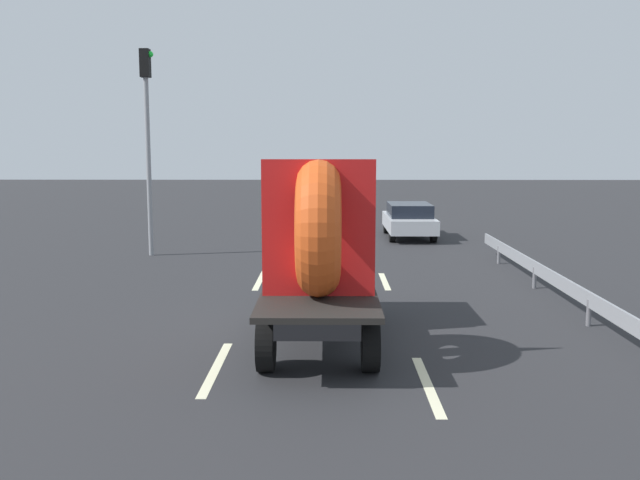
% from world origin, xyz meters
% --- Properties ---
extents(ground_plane, '(120.00, 120.00, 0.00)m').
position_xyz_m(ground_plane, '(0.00, 0.00, 0.00)').
color(ground_plane, '#28282B').
extents(flatbed_truck, '(2.02, 5.51, 3.44)m').
position_xyz_m(flatbed_truck, '(0.32, -0.47, 1.70)').
color(flatbed_truck, black).
rests_on(flatbed_truck, ground_plane).
extents(distant_sedan, '(1.80, 4.20, 1.37)m').
position_xyz_m(distant_sedan, '(3.71, 13.85, 0.74)').
color(distant_sedan, black).
rests_on(distant_sedan, ground_plane).
extents(traffic_light, '(0.42, 0.36, 6.74)m').
position_xyz_m(traffic_light, '(-5.43, 9.28, 4.32)').
color(traffic_light, gray).
rests_on(traffic_light, ground_plane).
extents(guardrail, '(0.10, 15.03, 0.71)m').
position_xyz_m(guardrail, '(5.80, 2.11, 0.53)').
color(guardrail, gray).
rests_on(guardrail, ground_plane).
extents(lane_dash_left_near, '(0.16, 2.85, 0.01)m').
position_xyz_m(lane_dash_left_near, '(-1.38, -2.56, 0.00)').
color(lane_dash_left_near, beige).
rests_on(lane_dash_left_near, ground_plane).
extents(lane_dash_left_far, '(0.16, 2.86, 0.01)m').
position_xyz_m(lane_dash_left_far, '(-1.38, 5.04, 0.00)').
color(lane_dash_left_far, beige).
rests_on(lane_dash_left_far, ground_plane).
extents(lane_dash_right_near, '(0.16, 2.73, 0.01)m').
position_xyz_m(lane_dash_right_near, '(2.01, -3.34, 0.00)').
color(lane_dash_right_near, beige).
rests_on(lane_dash_right_near, ground_plane).
extents(lane_dash_right_far, '(0.16, 2.36, 0.01)m').
position_xyz_m(lane_dash_right_far, '(2.01, 4.85, 0.00)').
color(lane_dash_right_far, beige).
rests_on(lane_dash_right_far, ground_plane).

